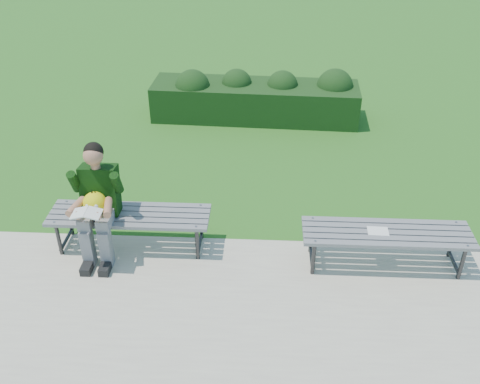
{
  "coord_description": "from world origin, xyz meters",
  "views": [
    {
      "loc": [
        0.2,
        -5.03,
        3.87
      ],
      "look_at": [
        -0.06,
        -0.12,
        0.76
      ],
      "focal_mm": 40.0,
      "sensor_mm": 36.0,
      "label": 1
    }
  ],
  "objects_px": {
    "hedge": "(258,97)",
    "paper_sheet": "(378,231)",
    "bench_right": "(387,236)",
    "seated_boy": "(97,199)",
    "bench_left": "(130,218)"
  },
  "relations": [
    {
      "from": "bench_left",
      "to": "seated_boy",
      "type": "distance_m",
      "value": 0.43
    },
    {
      "from": "hedge",
      "to": "paper_sheet",
      "type": "xyz_separation_m",
      "value": [
        1.38,
        -3.9,
        0.1
      ]
    },
    {
      "from": "seated_boy",
      "to": "bench_right",
      "type": "bearing_deg",
      "value": -1.71
    },
    {
      "from": "seated_boy",
      "to": "paper_sheet",
      "type": "xyz_separation_m",
      "value": [
        3.03,
        -0.09,
        -0.24
      ]
    },
    {
      "from": "bench_right",
      "to": "seated_boy",
      "type": "xyz_separation_m",
      "value": [
        -3.13,
        0.09,
        0.3
      ]
    },
    {
      "from": "bench_right",
      "to": "seated_boy",
      "type": "relative_size",
      "value": 1.37
    },
    {
      "from": "bench_left",
      "to": "bench_right",
      "type": "distance_m",
      "value": 2.84
    },
    {
      "from": "hedge",
      "to": "paper_sheet",
      "type": "relative_size",
      "value": 15.56
    },
    {
      "from": "bench_left",
      "to": "hedge",
      "type": "bearing_deg",
      "value": 69.94
    },
    {
      "from": "bench_left",
      "to": "seated_boy",
      "type": "bearing_deg",
      "value": -162.17
    },
    {
      "from": "hedge",
      "to": "seated_boy",
      "type": "height_order",
      "value": "seated_boy"
    },
    {
      "from": "hedge",
      "to": "bench_right",
      "type": "bearing_deg",
      "value": -69.27
    },
    {
      "from": "bench_left",
      "to": "seated_boy",
      "type": "xyz_separation_m",
      "value": [
        -0.3,
        -0.1,
        0.3
      ]
    },
    {
      "from": "hedge",
      "to": "bench_left",
      "type": "height_order",
      "value": "hedge"
    },
    {
      "from": "bench_right",
      "to": "seated_boy",
      "type": "bearing_deg",
      "value": 178.29
    }
  ]
}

